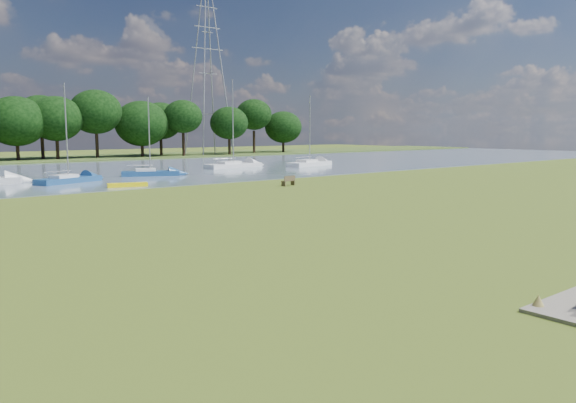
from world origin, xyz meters
TOP-DOWN VIEW (x-y plane):
  - ground at (0.00, 0.00)m, footprint 220.00×220.00m
  - river at (0.00, 42.00)m, footprint 220.00×40.00m
  - riverbank_bench at (14.01, 16.69)m, footprint 1.42×0.64m
  - kayak at (3.03, 24.00)m, footprint 3.26×1.53m
  - pylon at (38.66, 70.00)m, footprint 6.43×4.51m
  - sailboat_0 at (9.22, 32.92)m, footprint 5.78×3.66m
  - sailboat_2 at (0.38, 30.46)m, footprint 6.26×4.02m
  - sailboat_6 at (31.88, 34.42)m, footprint 7.65×3.77m
  - sailboat_7 at (22.38, 37.70)m, footprint 7.53×2.60m

SIDE VIEW (x-z plane):
  - ground at x=0.00m, z-range 0.00..0.00m
  - river at x=0.00m, z-range -0.05..0.05m
  - kayak at x=3.03m, z-range 0.05..0.37m
  - riverbank_bench at x=14.01m, z-range 0.00..0.84m
  - sailboat_0 at x=9.22m, z-range -3.41..4.43m
  - sailboat_2 at x=0.38m, z-range -3.79..4.80m
  - sailboat_6 at x=31.88m, z-range -3.90..4.98m
  - sailboat_7 at x=22.38m, z-range -4.75..5.86m
  - pylon at x=38.66m, z-range 3.78..34.71m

